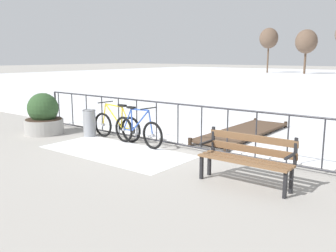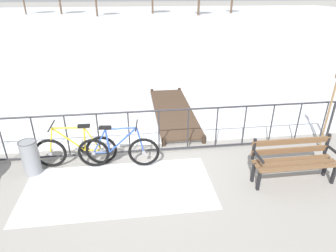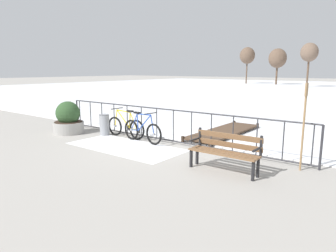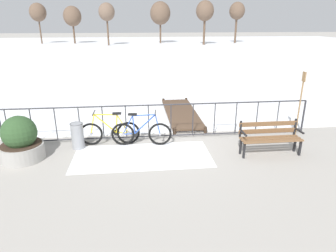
# 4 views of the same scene
# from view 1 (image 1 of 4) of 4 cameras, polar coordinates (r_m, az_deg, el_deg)

# --- Properties ---
(ground_plane) EXTENTS (160.00, 160.00, 0.00)m
(ground_plane) POSITION_cam_1_polar(r_m,az_deg,el_deg) (9.11, -0.16, -3.00)
(ground_plane) COLOR #9E9991
(snow_patch) EXTENTS (3.58, 1.66, 0.01)m
(snow_patch) POSITION_cam_1_polar(r_m,az_deg,el_deg) (8.62, -8.09, -3.88)
(snow_patch) COLOR white
(snow_patch) RESTS_ON ground
(railing_fence) EXTENTS (9.06, 0.06, 1.07)m
(railing_fence) POSITION_cam_1_polar(r_m,az_deg,el_deg) (8.99, -0.16, 0.47)
(railing_fence) COLOR #2D2D33
(railing_fence) RESTS_ON ground
(bicycle_near_railing) EXTENTS (1.71, 0.52, 0.97)m
(bicycle_near_railing) POSITION_cam_1_polar(r_m,az_deg,el_deg) (9.78, -7.93, 0.05)
(bicycle_near_railing) COLOR black
(bicycle_near_railing) RESTS_ON ground
(bicycle_second) EXTENTS (1.71, 0.52, 0.97)m
(bicycle_second) POSITION_cam_1_polar(r_m,az_deg,el_deg) (9.06, -4.71, -0.73)
(bicycle_second) COLOR black
(bicycle_second) RESTS_ON ground
(park_bench) EXTENTS (1.60, 0.49, 0.89)m
(park_bench) POSITION_cam_1_polar(r_m,az_deg,el_deg) (6.42, 12.09, -4.41)
(park_bench) COLOR brown
(park_bench) RESTS_ON ground
(planter_with_shrub) EXTENTS (1.07, 1.07, 1.15)m
(planter_with_shrub) POSITION_cam_1_polar(r_m,az_deg,el_deg) (10.98, -18.63, 1.45)
(planter_with_shrub) COLOR #9E9B96
(planter_with_shrub) RESTS_ON ground
(trash_bin) EXTENTS (0.35, 0.35, 0.73)m
(trash_bin) POSITION_cam_1_polar(r_m,az_deg,el_deg) (10.30, -12.00, 0.48)
(trash_bin) COLOR gray
(trash_bin) RESTS_ON ground
(wooden_dock) EXTENTS (1.10, 3.78, 0.20)m
(wooden_dock) POSITION_cam_1_polar(r_m,az_deg,el_deg) (10.35, 11.49, -0.88)
(wooden_dock) COLOR #4C3828
(wooden_dock) RESTS_ON ground
(tree_centre) EXTENTS (2.38, 2.38, 5.77)m
(tree_centre) POSITION_cam_1_polar(r_m,az_deg,el_deg) (50.92, 15.26, 12.89)
(tree_centre) COLOR brown
(tree_centre) RESTS_ON ground
(tree_extra) EXTENTS (2.62, 2.62, 5.37)m
(tree_extra) POSITION_cam_1_polar(r_m,az_deg,el_deg) (49.03, 20.52, 12.07)
(tree_extra) COLOR brown
(tree_extra) RESTS_ON ground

